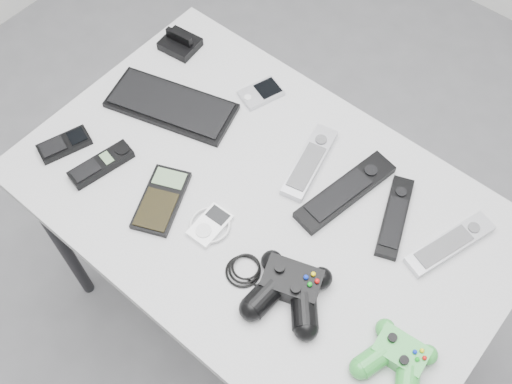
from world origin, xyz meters
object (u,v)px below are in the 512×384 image
Objects in this scene: remote_silver_b at (450,244)px; controller_green at (397,358)px; remote_silver_a at (310,162)px; desk at (263,214)px; calculator at (161,200)px; cordless_handset at (101,164)px; mp3_player at (210,225)px; remote_black_a at (395,216)px; remote_black_b at (345,191)px; mobile_phone at (64,144)px; pda at (261,93)px; controller_black at (289,288)px; pda_keyboard at (171,105)px.

controller_green is (0.04, -0.27, 0.01)m from remote_silver_b.
desk is at bearing -111.75° from remote_silver_a.
calculator is at bearing -136.49° from remote_silver_a.
calculator is (-0.52, -0.30, -0.00)m from remote_silver_b.
remote_silver_a is at bearing 52.30° from cordless_handset.
remote_black_a is at bearing 40.48° from mp3_player.
mp3_player is (-0.17, -0.24, -0.00)m from remote_black_b.
controller_green is (0.84, 0.07, 0.01)m from mobile_phone.
remote_black_b is (0.10, -0.01, 0.00)m from remote_silver_a.
mobile_phone is at bearing -175.98° from remote_black_a.
remote_silver_b is 0.76m from cordless_handset.
remote_black_b is 0.63m from mobile_phone.
mobile_phone is (-0.43, -0.18, 0.07)m from desk.
pda is 1.06× the size of mp3_player.
remote_silver_b is 0.60m from calculator.
remote_silver_b is 0.35m from controller_black.
remote_black_a is 0.73× the size of controller_black.
remote_silver_a is 0.81× the size of remote_black_b.
desk is at bearing 38.08° from cordless_handset.
mp3_player is at bearing -116.93° from remote_silver_a.
mobile_phone is at bearing -173.79° from mp3_player.
pda_keyboard is 0.57m from remote_black_a.
calculator is 1.75× the size of mp3_player.
mobile_phone is at bearing -140.89° from remote_black_b.
remote_black_a reaches higher than mp3_player.
desk is 0.40m from remote_silver_b.
controller_green reaches higher than cordless_handset.
desk is 0.16m from remote_silver_a.
controller_green is (0.28, -0.23, 0.01)m from remote_black_b.
cordless_handset is at bearing 178.50° from controller_green.
remote_black_a is at bearing 117.69° from controller_green.
remote_black_b is 1.21× the size of remote_silver_b.
mp3_player is (-0.06, -0.26, -0.00)m from remote_silver_a.
controller_black is (0.36, -0.35, 0.02)m from pda.
controller_black is (-0.07, -0.27, 0.02)m from remote_black_a.
remote_black_a is 0.74m from mobile_phone.
remote_silver_b is (0.12, 0.02, 0.00)m from remote_black_a.
mobile_phone is (-0.24, -0.40, 0.00)m from pda.
cordless_handset is (-0.69, -0.32, 0.00)m from remote_silver_b.
pda_keyboard is at bearing 145.65° from mp3_player.
remote_silver_b is 2.23× the size of mp3_player.
pda_keyboard is 0.22m from cordless_handset.
remote_black_b is at bearing 134.41° from controller_green.
remote_black_a reaches higher than pda.
calculator is at bearing -67.13° from pda.
controller_black is (0.15, -0.27, 0.02)m from remote_silver_a.
remote_black_b is at bearing -19.76° from remote_silver_a.
remote_black_a and mobile_phone have the same top height.
pda_keyboard is 2.05× the size of cordless_handset.
cordless_handset is at bearing -136.99° from remote_black_b.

